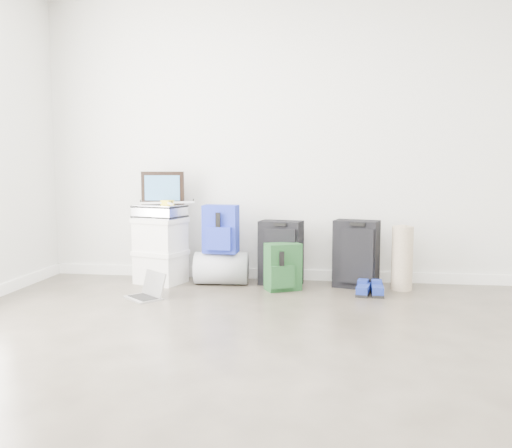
# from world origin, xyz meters

# --- Properties ---
(ground) EXTENTS (5.00, 5.00, 0.00)m
(ground) POSITION_xyz_m (0.00, 0.00, 0.00)
(ground) COLOR #342F26
(ground) RESTS_ON ground
(room_envelope) EXTENTS (4.52, 5.02, 2.71)m
(room_envelope) POSITION_xyz_m (0.00, 0.02, 1.72)
(room_envelope) COLOR silver
(room_envelope) RESTS_ON ground
(boxes_stack) EXTENTS (0.52, 0.47, 0.62)m
(boxes_stack) POSITION_xyz_m (-1.05, 2.18, 0.31)
(boxes_stack) COLOR silver
(boxes_stack) RESTS_ON ground
(briefcase) EXTENTS (0.50, 0.42, 0.12)m
(briefcase) POSITION_xyz_m (-1.05, 2.18, 0.68)
(briefcase) COLOR #B2B2B7
(briefcase) RESTS_ON boxes_stack
(painting) EXTENTS (0.41, 0.04, 0.31)m
(painting) POSITION_xyz_m (-1.05, 2.27, 0.89)
(painting) COLOR black
(painting) RESTS_ON briefcase
(drone) EXTENTS (0.46, 0.46, 0.05)m
(drone) POSITION_xyz_m (-0.97, 2.16, 0.76)
(drone) COLOR yellow
(drone) RESTS_ON briefcase
(duffel_bag) EXTENTS (0.51, 0.33, 0.30)m
(duffel_bag) POSITION_xyz_m (-0.48, 2.20, 0.15)
(duffel_bag) COLOR #94979C
(duffel_bag) RESTS_ON ground
(blue_backpack) EXTENTS (0.32, 0.24, 0.44)m
(blue_backpack) POSITION_xyz_m (-0.48, 2.16, 0.51)
(blue_backpack) COLOR #172697
(blue_backpack) RESTS_ON duffel_bag
(large_suitcase) EXTENTS (0.42, 0.31, 0.59)m
(large_suitcase) POSITION_xyz_m (0.07, 2.25, 0.30)
(large_suitcase) COLOR black
(large_suitcase) RESTS_ON ground
(green_backpack) EXTENTS (0.35, 0.32, 0.42)m
(green_backpack) POSITION_xyz_m (0.11, 2.02, 0.20)
(green_backpack) COLOR black
(green_backpack) RESTS_ON ground
(carry_on) EXTENTS (0.43, 0.34, 0.61)m
(carry_on) POSITION_xyz_m (0.76, 2.23, 0.31)
(carry_on) COLOR black
(carry_on) RESTS_ON ground
(shoes) EXTENTS (0.25, 0.28, 0.09)m
(shoes) POSITION_xyz_m (0.87, 1.94, 0.04)
(shoes) COLOR black
(shoes) RESTS_ON ground
(rolled_rug) EXTENTS (0.19, 0.19, 0.57)m
(rolled_rug) POSITION_xyz_m (1.16, 2.18, 0.28)
(rolled_rug) COLOR gray
(rolled_rug) RESTS_ON ground
(laptop) EXTENTS (0.37, 0.37, 0.22)m
(laptop) POSITION_xyz_m (-0.98, 1.58, 0.05)
(laptop) COLOR silver
(laptop) RESTS_ON ground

